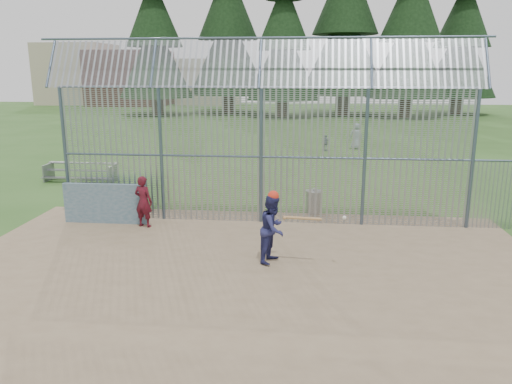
# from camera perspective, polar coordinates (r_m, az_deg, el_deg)

# --- Properties ---
(ground) EXTENTS (120.00, 120.00, 0.00)m
(ground) POSITION_cam_1_polar(r_m,az_deg,el_deg) (11.84, -0.96, -8.42)
(ground) COLOR #2D511E
(ground) RESTS_ON ground
(dirt_infield) EXTENTS (14.00, 10.00, 0.02)m
(dirt_infield) POSITION_cam_1_polar(r_m,az_deg,el_deg) (11.38, -1.26, -9.32)
(dirt_infield) COLOR #756047
(dirt_infield) RESTS_ON ground
(dugout_wall) EXTENTS (2.50, 0.12, 1.20)m
(dugout_wall) POSITION_cam_1_polar(r_m,az_deg,el_deg) (15.48, -16.86, -1.26)
(dugout_wall) COLOR #38566B
(dugout_wall) RESTS_ON dirt_infield
(batter) EXTENTS (0.85, 0.95, 1.63)m
(batter) POSITION_cam_1_polar(r_m,az_deg,el_deg) (11.80, 1.96, -4.21)
(batter) COLOR navy
(batter) RESTS_ON dirt_infield
(onlooker) EXTENTS (0.62, 0.49, 1.51)m
(onlooker) POSITION_cam_1_polar(r_m,az_deg,el_deg) (14.79, -12.74, -1.07)
(onlooker) COLOR maroon
(onlooker) RESTS_ON dirt_infield
(bg_kid_standing) EXTENTS (0.76, 0.49, 1.55)m
(bg_kid_standing) POSITION_cam_1_polar(r_m,az_deg,el_deg) (29.68, 11.37, 6.29)
(bg_kid_standing) COLOR gray
(bg_kid_standing) RESTS_ON ground
(bg_kid_seated) EXTENTS (0.59, 0.48, 0.94)m
(bg_kid_seated) POSITION_cam_1_polar(r_m,az_deg,el_deg) (28.77, 7.98, 5.59)
(bg_kid_seated) COLOR slate
(bg_kid_seated) RESTS_ON ground
(batting_gear) EXTENTS (1.80, 0.47, 0.65)m
(batting_gear) POSITION_cam_1_polar(r_m,az_deg,el_deg) (11.56, 2.84, -1.04)
(batting_gear) COLOR red
(batting_gear) RESTS_ON ground
(trash_can) EXTENTS (0.56, 0.56, 0.82)m
(trash_can) POSITION_cam_1_polar(r_m,az_deg,el_deg) (16.07, 6.64, -1.10)
(trash_can) COLOR gray
(trash_can) RESTS_ON ground
(bleacher) EXTENTS (3.00, 0.95, 0.72)m
(bleacher) POSITION_cam_1_polar(r_m,az_deg,el_deg) (21.86, -19.39, 2.24)
(bleacher) COLOR slate
(bleacher) RESTS_ON ground
(backstop_fence) EXTENTS (20.09, 0.81, 5.30)m
(backstop_fence) POSITION_cam_1_polar(r_m,az_deg,el_deg) (14.49, 7.74, 5.25)
(backstop_fence) COLOR #47566B
(backstop_fence) RESTS_ON ground
(conifer_row) EXTENTS (38.48, 12.26, 20.20)m
(conifer_row) POSITION_cam_1_polar(r_m,az_deg,el_deg) (52.79, 6.75, 20.54)
(conifer_row) COLOR #332319
(conifer_row) RESTS_ON ground
(distant_buildings) EXTENTS (26.50, 10.50, 8.00)m
(distant_buildings) POSITION_cam_1_polar(r_m,az_deg,el_deg) (71.69, -14.65, 12.58)
(distant_buildings) COLOR brown
(distant_buildings) RESTS_ON ground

